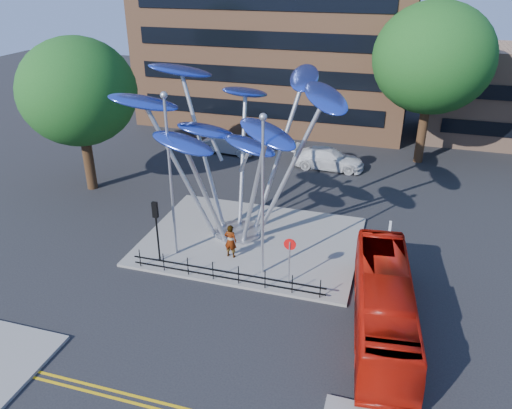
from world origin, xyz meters
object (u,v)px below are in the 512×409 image
(no_entry_sign_island, at_px, (290,253))
(parked_car_mid, at_px, (230,145))
(street_lamp_right, at_px, (263,183))
(pedestrian, at_px, (231,241))
(tree_left, at_px, (78,92))
(traffic_light_island, at_px, (156,219))
(tree_right, at_px, (433,59))
(parked_car_left, at_px, (184,137))
(red_bus, at_px, (384,304))
(street_lamp_left, at_px, (169,163))
(parked_car_right, at_px, (328,159))
(leaf_sculpture, at_px, (235,120))

(no_entry_sign_island, xyz_separation_m, parked_car_mid, (-9.07, 16.98, -1.09))
(street_lamp_right, xyz_separation_m, pedestrian, (-2.03, 0.96, -4.00))
(tree_left, distance_m, traffic_light_island, 12.44)
(tree_right, distance_m, no_entry_sign_island, 21.31)
(traffic_light_island, distance_m, parked_car_mid, 17.23)
(no_entry_sign_island, bearing_deg, tree_right, 72.88)
(tree_right, relative_size, parked_car_left, 3.17)
(red_bus, relative_size, parked_car_mid, 2.17)
(traffic_light_island, xyz_separation_m, red_bus, (11.60, -2.06, -1.28))
(red_bus, relative_size, parked_car_left, 2.50)
(street_lamp_left, bearing_deg, parked_car_mid, 99.13)
(tree_right, relative_size, no_entry_sign_island, 4.94)
(street_lamp_right, xyz_separation_m, parked_car_left, (-12.07, 17.43, -4.44))
(street_lamp_left, relative_size, parked_car_left, 2.30)
(street_lamp_left, bearing_deg, pedestrian, 8.82)
(street_lamp_left, xyz_separation_m, no_entry_sign_island, (6.50, -0.98, -3.54))
(traffic_light_island, bearing_deg, parked_car_right, 68.43)
(leaf_sculpture, relative_size, street_lamp_left, 1.45)
(parked_car_left, xyz_separation_m, parked_car_right, (12.89, -1.94, 0.14))
(street_lamp_left, distance_m, parked_car_mid, 16.85)
(street_lamp_right, height_order, traffic_light_island, street_lamp_right)
(parked_car_right, bearing_deg, leaf_sculpture, 164.22)
(red_bus, bearing_deg, tree_right, 79.81)
(traffic_light_island, relative_size, parked_car_left, 0.90)
(tree_right, relative_size, tree_left, 1.17)
(pedestrian, bearing_deg, street_lamp_left, 13.10)
(leaf_sculpture, distance_m, no_entry_sign_island, 7.71)
(traffic_light_island, relative_size, red_bus, 0.36)
(no_entry_sign_island, bearing_deg, tree_left, 154.93)
(street_lamp_right, bearing_deg, tree_right, 68.46)
(leaf_sculpture, height_order, traffic_light_island, leaf_sculpture)
(parked_car_right, bearing_deg, street_lamp_left, 159.01)
(tree_left, distance_m, street_lamp_right, 16.19)
(parked_car_left, height_order, parked_car_right, parked_car_right)
(traffic_light_island, bearing_deg, pedestrian, 22.82)
(tree_right, xyz_separation_m, street_lamp_left, (-12.50, -18.50, -2.68))
(parked_car_left, bearing_deg, no_entry_sign_island, -148.37)
(leaf_sculpture, relative_size, traffic_light_island, 3.71)
(tree_left, xyz_separation_m, parked_car_right, (15.32, 8.49, -6.00))
(no_entry_sign_island, height_order, parked_car_right, no_entry_sign_island)
(parked_car_right, bearing_deg, red_bus, -163.47)
(pedestrian, xyz_separation_m, parked_car_left, (-10.05, 16.47, -0.45))
(tree_left, height_order, pedestrian, tree_left)
(parked_car_left, bearing_deg, pedestrian, -154.14)
(parked_car_mid, bearing_deg, tree_left, 148.67)
(tree_left, bearing_deg, parked_car_mid, 53.90)
(no_entry_sign_island, relative_size, parked_car_left, 0.64)
(street_lamp_right, bearing_deg, parked_car_left, 124.71)
(leaf_sculpture, height_order, pedestrian, leaf_sculpture)
(street_lamp_right, bearing_deg, traffic_light_island, -174.81)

